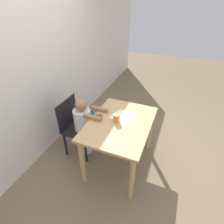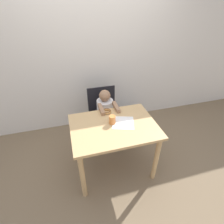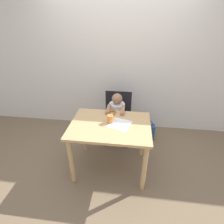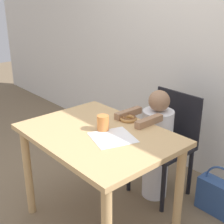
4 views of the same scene
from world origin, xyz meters
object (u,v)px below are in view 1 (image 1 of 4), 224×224
(child_figure, at_px, (84,127))
(donut, at_px, (98,117))
(cup, at_px, (117,118))
(handbag, at_px, (90,123))
(chair, at_px, (77,126))

(child_figure, relative_size, donut, 7.50)
(child_figure, bearing_deg, cup, -94.02)
(donut, height_order, handbag, donut)
(child_figure, xyz_separation_m, handbag, (0.49, 0.20, -0.32))
(donut, bearing_deg, handbag, 41.13)
(cup, bearing_deg, chair, 86.74)
(donut, xyz_separation_m, handbag, (0.54, 0.47, -0.62))
(child_figure, height_order, cup, child_figure)
(chair, bearing_deg, donut, -96.59)
(child_figure, bearing_deg, donut, -99.49)
(donut, xyz_separation_m, cup, (0.01, -0.25, 0.04))
(handbag, distance_m, cup, 1.11)
(donut, distance_m, cup, 0.25)
(handbag, bearing_deg, chair, -171.74)
(chair, height_order, handbag, chair)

